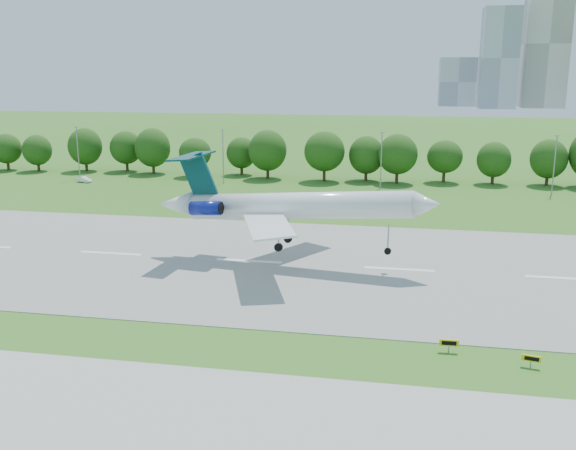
{
  "coord_description": "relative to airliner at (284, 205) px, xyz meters",
  "views": [
    {
      "loc": [
        20.27,
        -55.41,
        25.46
      ],
      "look_at": [
        6.64,
        18.0,
        7.07
      ],
      "focal_mm": 40.0,
      "sensor_mm": 36.0,
      "label": 1
    }
  ],
  "objects": [
    {
      "name": "tree_line",
      "position": [
        -4.78,
        66.81,
        -1.8
      ],
      "size": [
        288.4,
        8.4,
        10.4
      ],
      "color": "#382314",
      "rests_on": "ground"
    },
    {
      "name": "taxi_sign_right",
      "position": [
        26.95,
        -26.26,
        -7.16
      ],
      "size": [
        1.61,
        0.51,
        1.13
      ],
      "rotation": [
        0.0,
        0.0,
        -0.21
      ],
      "color": "gray",
      "rests_on": "ground"
    },
    {
      "name": "ground",
      "position": [
        -4.78,
        -25.19,
        -7.99
      ],
      "size": [
        600.0,
        600.0,
        0.0
      ],
      "primitive_type": "plane",
      "color": "#2D5817",
      "rests_on": "ground"
    },
    {
      "name": "service_vehicle_a",
      "position": [
        -56.59,
        52.66,
        -7.36
      ],
      "size": [
        4.07,
        2.47,
        1.27
      ],
      "primitive_type": "imported",
      "rotation": [
        0.0,
        0.0,
        1.25
      ],
      "color": "white",
      "rests_on": "ground"
    },
    {
      "name": "taxi_sign_centre",
      "position": [
        20.08,
        -24.41,
        -7.07
      ],
      "size": [
        1.77,
        0.28,
        1.24
      ],
      "rotation": [
        0.0,
        0.0,
        0.03
      ],
      "color": "gray",
      "rests_on": "ground"
    },
    {
      "name": "light_poles",
      "position": [
        -7.28,
        56.81,
        -1.65
      ],
      "size": [
        175.9,
        0.25,
        12.19
      ],
      "color": "gray",
      "rests_on": "ground"
    },
    {
      "name": "airliner",
      "position": [
        0.0,
        0.0,
        0.0
      ],
      "size": [
        38.0,
        27.46,
        12.24
      ],
      "rotation": [
        0.0,
        -0.07,
        -0.1
      ],
      "color": "white",
      "rests_on": "ground"
    },
    {
      "name": "taxiway",
      "position": [
        -4.78,
        -43.19,
        -7.95
      ],
      "size": [
        400.0,
        23.0,
        0.08
      ],
      "primitive_type": "cube",
      "color": "#ADADA8",
      "rests_on": "ground"
    },
    {
      "name": "runway",
      "position": [
        -4.78,
        -0.19,
        -7.95
      ],
      "size": [
        400.0,
        45.0,
        0.08
      ],
      "primitive_type": "cube",
      "color": "gray",
      "rests_on": "ground"
    },
    {
      "name": "service_vehicle_b",
      "position": [
        -29.94,
        57.13,
        -7.3
      ],
      "size": [
        4.23,
        2.2,
        1.37
      ],
      "primitive_type": "imported",
      "rotation": [
        0.0,
        0.0,
        1.72
      ],
      "color": "silver",
      "rests_on": "ground"
    },
    {
      "name": "skyline",
      "position": [
        95.38,
        365.42,
        22.47
      ],
      "size": [
        127.0,
        52.0,
        80.0
      ],
      "color": "#B2B2B7",
      "rests_on": "ground"
    }
  ]
}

